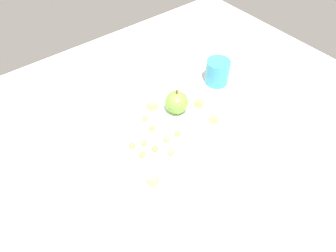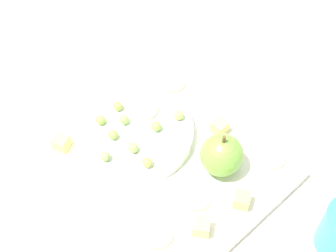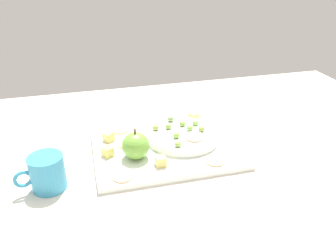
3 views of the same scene
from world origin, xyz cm
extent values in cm
cube|color=silver|center=(0.00, 0.00, 2.41)|extent=(146.64, 100.78, 4.81)
cube|color=white|center=(-4.84, 3.37, 5.80)|extent=(36.14, 27.58, 1.98)
cylinder|color=white|center=(-0.47, 4.56, 7.79)|extent=(18.39, 18.39, 2.00)
sphere|color=#71AF3F|center=(-13.15, -1.01, 10.04)|extent=(6.50, 6.50, 6.50)
cylinder|color=brown|center=(-13.15, -1.01, 13.89)|extent=(0.50, 0.50, 1.20)
cube|color=#EAD46F|center=(-8.36, -5.80, 7.94)|extent=(2.39, 2.39, 2.29)
cube|color=#E9D366|center=(-19.58, 1.39, 7.94)|extent=(3.14, 3.14, 2.29)
cube|color=#EDCB6F|center=(6.18, 14.26, 7.94)|extent=(3.04, 3.04, 2.29)
cube|color=#EED66E|center=(-18.63, 8.60, 7.94)|extent=(3.20, 3.20, 2.29)
cylinder|color=#DCBE87|center=(4.19, -7.54, 6.99)|extent=(4.43, 4.43, 0.40)
cylinder|color=#E3C47E|center=(-14.99, 13.38, 6.99)|extent=(4.43, 4.43, 0.40)
cylinder|color=#E1B78A|center=(-17.42, -8.13, 6.99)|extent=(4.43, 4.43, 0.40)
cylinder|color=#DCBE7D|center=(-14.54, 5.37, 6.99)|extent=(4.43, 4.43, 0.40)
ellipsoid|color=#98B54D|center=(4.83, 3.94, 9.54)|extent=(1.68, 1.52, 1.48)
ellipsoid|color=#99C25A|center=(-3.16, -1.89, 9.51)|extent=(1.68, 1.52, 1.43)
ellipsoid|color=#92B859|center=(-3.04, 7.45, 9.56)|extent=(1.68, 1.52, 1.52)
ellipsoid|color=#88AB60|center=(-1.36, 11.48, 9.57)|extent=(1.68, 1.52, 1.54)
ellipsoid|color=#8CC15A|center=(2.02, 5.02, 9.56)|extent=(1.68, 1.52, 1.53)
ellipsoid|color=#8DC34C|center=(4.48, 7.70, 9.48)|extent=(1.68, 1.52, 1.37)
ellipsoid|color=#9CB14E|center=(-6.43, 7.65, 9.52)|extent=(1.68, 1.52, 1.44)
ellipsoid|color=#8ABD4F|center=(-2.40, 2.24, 9.56)|extent=(1.68, 1.52, 1.52)
ellipsoid|color=#87B24B|center=(0.93, 8.10, 9.50)|extent=(1.68, 1.52, 1.40)
cylinder|color=beige|center=(1.93, 1.11, 9.10)|extent=(4.82, 4.82, 0.60)
camera|label=1|loc=(29.58, 49.59, 70.96)|focal=35.09mm
camera|label=2|loc=(-38.73, 33.61, 71.49)|focal=54.40mm
camera|label=3|loc=(-23.03, -68.80, 50.39)|focal=36.36mm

